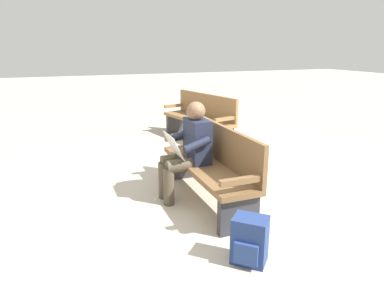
{
  "coord_description": "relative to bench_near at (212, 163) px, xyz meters",
  "views": [
    {
      "loc": [
        -3.5,
        1.55,
        1.78
      ],
      "look_at": [
        0.08,
        0.15,
        0.7
      ],
      "focal_mm": 32.29,
      "sensor_mm": 36.0,
      "label": 1
    }
  ],
  "objects": [
    {
      "name": "person_seated",
      "position": [
        0.15,
        0.23,
        0.17
      ],
      "size": [
        0.57,
        0.57,
        1.18
      ],
      "rotation": [
        0.0,
        0.0,
        0.0
      ],
      "color": "#1E2338",
      "rests_on": "ground"
    },
    {
      "name": "backpack",
      "position": [
        -1.27,
        0.22,
        -0.26
      ],
      "size": [
        0.36,
        0.36,
        0.41
      ],
      "rotation": [
        0.0,
        0.0,
        0.8
      ],
      "color": "navy",
      "rests_on": "ground"
    },
    {
      "name": "bench_far",
      "position": [
        2.65,
        -0.97,
        0.0
      ],
      "size": [
        1.86,
        0.89,
        0.9
      ],
      "rotation": [
        0.0,
        0.0,
        0.24
      ],
      "color": "olive",
      "rests_on": "ground"
    },
    {
      "name": "ground_plane",
      "position": [
        -0.0,
        0.07,
        -0.46
      ],
      "size": [
        40.0,
        40.0,
        0.0
      ],
      "primitive_type": "plane",
      "color": "#B7AD99"
    },
    {
      "name": "bench_near",
      "position": [
        0.0,
        0.0,
        0.0
      ],
      "size": [
        1.8,
        0.48,
        0.9
      ],
      "rotation": [
        0.0,
        0.0,
        0.0
      ],
      "color": "brown",
      "rests_on": "ground"
    }
  ]
}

